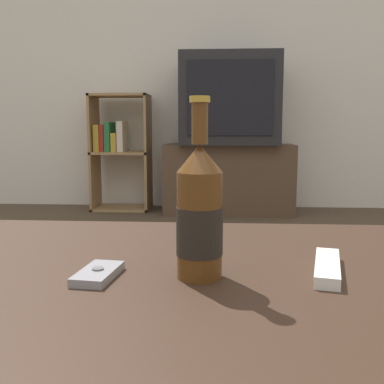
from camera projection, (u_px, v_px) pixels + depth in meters
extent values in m
cube|color=silver|center=(210.00, 48.00, 3.65)|extent=(8.00, 0.05, 2.60)
cube|color=#332116|center=(161.00, 281.00, 0.79)|extent=(1.07, 0.80, 0.04)
cylinder|color=black|center=(370.00, 318.00, 1.12)|extent=(0.07, 0.07, 0.37)
cube|color=#4C3828|center=(228.00, 179.00, 3.50)|extent=(0.98, 0.43, 0.53)
cube|color=black|center=(229.00, 101.00, 3.41)|extent=(0.73, 0.58, 0.66)
cube|color=black|center=(230.00, 98.00, 3.12)|extent=(0.60, 0.01, 0.52)
cube|color=#99754C|center=(94.00, 153.00, 3.61)|extent=(0.02, 0.30, 0.92)
cube|color=#99754C|center=(148.00, 153.00, 3.58)|extent=(0.02, 0.30, 0.92)
cube|color=#99754C|center=(122.00, 208.00, 3.66)|extent=(0.46, 0.30, 0.02)
cube|color=#99754C|center=(121.00, 153.00, 3.60)|extent=(0.46, 0.30, 0.02)
cube|color=#99754C|center=(120.00, 96.00, 3.53)|extent=(0.46, 0.30, 0.02)
cube|color=#B7932D|center=(99.00, 138.00, 3.59)|extent=(0.05, 0.21, 0.21)
cube|color=maroon|center=(105.00, 138.00, 3.59)|extent=(0.03, 0.21, 0.21)
cube|color=#236B38|center=(110.00, 137.00, 3.59)|extent=(0.04, 0.21, 0.23)
cube|color=#B7932D|center=(116.00, 142.00, 3.59)|extent=(0.04, 0.21, 0.15)
cube|color=beige|center=(122.00, 137.00, 3.58)|extent=(0.05, 0.21, 0.24)
cylinder|color=#563314|center=(200.00, 226.00, 0.73)|extent=(0.07, 0.07, 0.17)
cylinder|color=black|center=(199.00, 231.00, 0.73)|extent=(0.08, 0.08, 0.08)
cone|color=#563314|center=(200.00, 158.00, 0.71)|extent=(0.07, 0.07, 0.04)
cylinder|color=#563314|center=(200.00, 124.00, 0.71)|extent=(0.03, 0.03, 0.07)
cylinder|color=#B79333|center=(200.00, 99.00, 0.70)|extent=(0.03, 0.03, 0.01)
cube|color=gray|center=(98.00, 274.00, 0.74)|extent=(0.07, 0.12, 0.01)
cylinder|color=slate|center=(98.00, 269.00, 0.74)|extent=(0.02, 0.02, 0.00)
cube|color=white|center=(328.00, 268.00, 0.76)|extent=(0.08, 0.18, 0.02)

